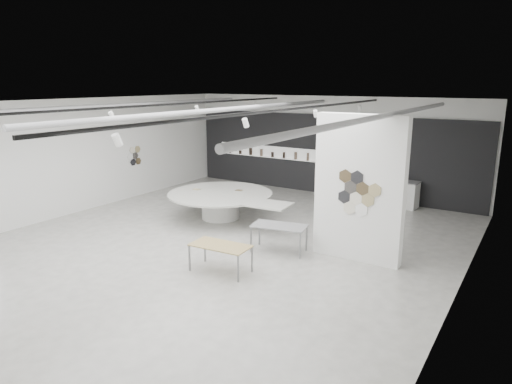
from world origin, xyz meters
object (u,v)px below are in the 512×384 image
Objects in this scene: display_island at (222,202)px; kitchen_counter at (394,193)px; sample_table_stone at (279,228)px; partition_column at (359,189)px; sample_table_wood at (220,247)px.

display_island is 2.61× the size of kitchen_counter.
partition_column is at bearing 18.29° from sample_table_stone.
sample_table_stone is at bearing -96.53° from kitchen_counter.
kitchen_counter is at bearing 78.79° from sample_table_stone.
partition_column is at bearing -78.67° from kitchen_counter.
display_island is at bearing 152.28° from sample_table_stone.
sample_table_wood is at bearing -97.51° from kitchen_counter.
kitchen_counter is (1.22, 6.16, -0.18)m from sample_table_stone.
kitchen_counter is (4.24, 4.57, -0.08)m from display_island.
sample_table_stone is at bearing -161.71° from partition_column.
sample_table_stone is (-1.87, -0.62, -1.14)m from partition_column.
display_island is 3.42m from sample_table_stone.
sample_table_wood is 1.92m from sample_table_stone.
kitchen_counter is at bearing 96.66° from partition_column.
sample_table_stone is at bearing 74.61° from sample_table_wood.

